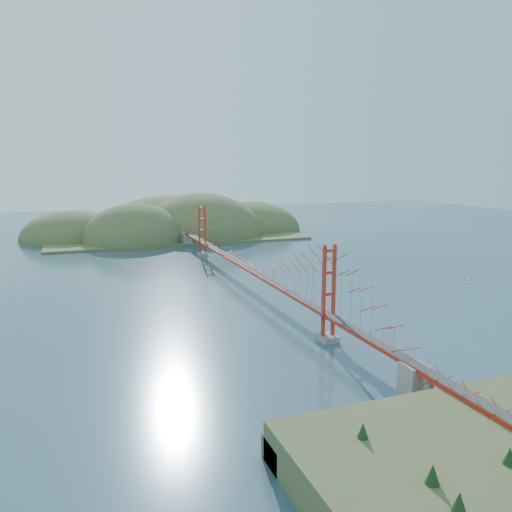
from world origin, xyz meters
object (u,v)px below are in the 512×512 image
object	(u,v)px
bridge	(245,245)
sailboat_0	(411,290)
fort	(430,400)
sailboat_2	(470,282)
sailboat_1	(343,271)

from	to	relation	value
bridge	sailboat_0	distance (m)	29.07
fort	sailboat_2	world-z (taller)	fort
sailboat_2	fort	bearing A→B (deg)	-136.92
sailboat_0	fort	bearing A→B (deg)	-125.32
fort	sailboat_1	xyz separation A→B (m)	(20.87, 50.78, -0.51)
sailboat_0	sailboat_1	size ratio (longest dim) A/B	0.82
bridge	sailboat_2	world-z (taller)	bridge
fort	sailboat_0	size ratio (longest dim) A/B	6.16
bridge	sailboat_2	distance (m)	40.57
sailboat_2	sailboat_1	bearing A→B (deg)	136.35
sailboat_1	fort	bearing A→B (deg)	-112.34
bridge	sailboat_2	size ratio (longest dim) A/B	136.76
sailboat_2	sailboat_1	world-z (taller)	sailboat_1
bridge	fort	world-z (taller)	bridge
fort	sailboat_0	world-z (taller)	fort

